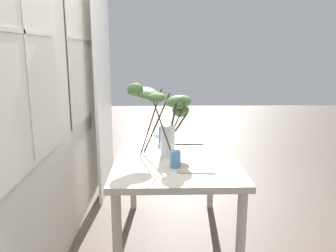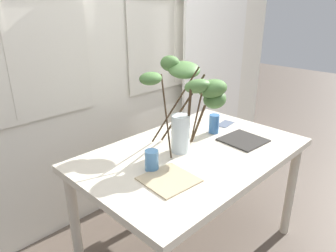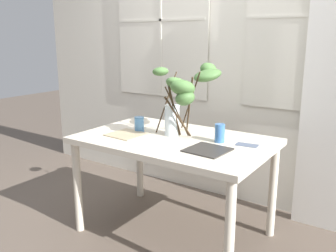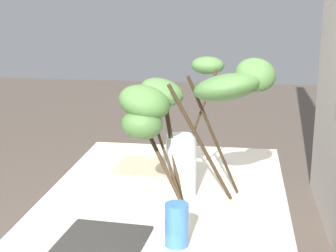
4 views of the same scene
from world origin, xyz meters
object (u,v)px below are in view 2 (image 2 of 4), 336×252
Objects in this scene: dining_table at (193,163)px; drinking_glass_blue_right at (214,124)px; plate_square_right at (243,140)px; plate_square_left at (169,180)px; vase_with_branches at (190,93)px; drinking_glass_blue_left at (152,160)px.

dining_table is 10.63× the size of drinking_glass_blue_right.
dining_table is 5.42× the size of plate_square_right.
plate_square_left is 0.70m from plate_square_right.
vase_with_branches reaches higher than drinking_glass_blue_left.
dining_table is 0.44m from vase_with_branches.
vase_with_branches is at bearing 60.34° from dining_table.
dining_table is at bearing 20.47° from plate_square_left.
plate_square_right is (0.70, -0.00, 0.00)m from plate_square_left.
drinking_glass_blue_right is at bearing 1.53° from vase_with_branches.
drinking_glass_blue_right is at bearing 15.71° from dining_table.
vase_with_branches is (0.05, 0.08, 0.43)m from dining_table.
vase_with_branches is 0.50m from plate_square_right.
drinking_glass_blue_right is (0.32, 0.09, 0.15)m from dining_table.
dining_table is 0.38m from plate_square_left.
plate_square_right is at bearing -21.00° from dining_table.
plate_square_left is (-0.67, -0.22, -0.06)m from drinking_glass_blue_right.
drinking_glass_blue_left is (-0.38, -0.07, -0.29)m from vase_with_branches.
vase_with_branches is 5.23× the size of drinking_glass_blue_left.
plate_square_right is (0.02, -0.23, -0.06)m from drinking_glass_blue_right.
plate_square_right reaches higher than dining_table.
dining_table is 0.37m from drinking_glass_blue_right.
plate_square_left is at bearing -94.89° from drinking_glass_blue_left.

